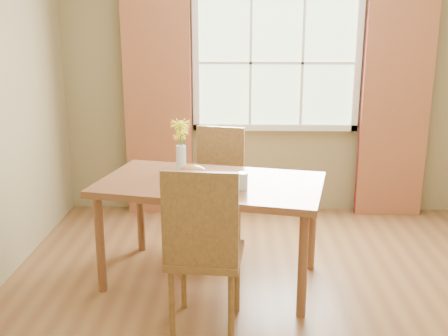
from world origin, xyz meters
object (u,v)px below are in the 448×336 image
Objects in this scene: dining_table at (211,192)px; chair_near at (203,245)px; chair_far at (217,181)px; croissant_sandwich at (193,175)px; flower_vase at (181,139)px; water_glass at (242,181)px.

chair_near reaches higher than dining_table.
chair_far reaches higher than dining_table.
chair_far is at bearing 90.75° from croissant_sandwich.
chair_far is at bearing 94.30° from chair_near.
chair_far is (0.03, 1.42, -0.03)m from chair_near.
croissant_sandwich is (-0.12, -0.12, 0.16)m from dining_table.
flower_vase reaches higher than chair_near.
chair_far is 8.87× the size of water_glass.
chair_near is at bearing -78.47° from dining_table.
flower_vase reaches higher than croissant_sandwich.
croissant_sandwich is at bearing -86.18° from chair_far.
dining_table is 0.32m from water_glass.
croissant_sandwich is 0.35m from water_glass.
chair_far reaches higher than croissant_sandwich.
flower_vase is (-0.12, 0.42, 0.17)m from croissant_sandwich.
dining_table is at bearing -78.44° from chair_far.
chair_near is 0.66m from croissant_sandwich.
flower_vase reaches higher than chair_far.
chair_near is at bearing -77.98° from chair_far.
croissant_sandwich is 0.47m from flower_vase.
chair_near reaches higher than chair_far.
chair_near is 5.41× the size of croissant_sandwich.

